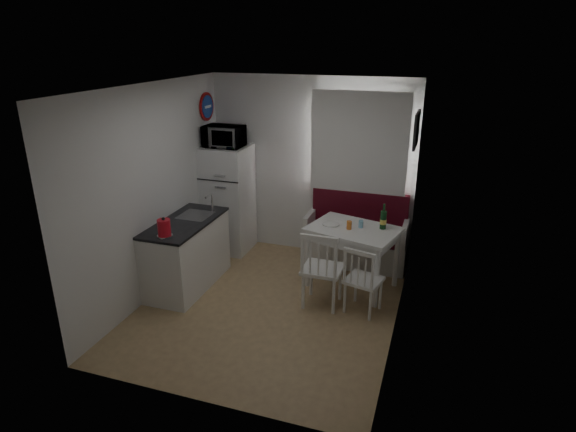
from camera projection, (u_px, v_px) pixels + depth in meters
name	position (u px, v px, depth m)	size (l,w,h in m)	color
floor	(270.00, 305.00, 5.90)	(3.00, 3.50, 0.02)	#A08155
ceiling	(267.00, 87.00, 4.99)	(3.00, 3.50, 0.02)	white
wall_back	(311.00, 168.00, 7.00)	(3.00, 0.02, 2.60)	white
wall_front	(193.00, 272.00, 3.89)	(3.00, 0.02, 2.60)	white
wall_left	(154.00, 192.00, 5.89)	(0.02, 3.50, 2.60)	white
wall_right	(404.00, 220.00, 5.00)	(0.02, 3.50, 2.60)	white
window	(359.00, 149.00, 6.65)	(1.22, 0.06, 1.47)	white
curtain	(359.00, 147.00, 6.57)	(1.35, 0.02, 1.50)	white
kitchen_counter	(187.00, 253.00, 6.23)	(0.62, 1.32, 1.16)	white
wall_sign	(207.00, 107.00, 6.87)	(0.40, 0.40, 0.03)	navy
picture_frame	(416.00, 130.00, 5.72)	(0.04, 0.52, 0.42)	black
bench	(356.00, 241.00, 6.90)	(1.44, 0.55, 1.03)	white
dining_table	(353.00, 235.00, 6.11)	(1.25, 1.02, 0.82)	white
chair_left	(321.00, 263.00, 5.63)	(0.46, 0.44, 0.53)	white
chair_right	(363.00, 275.00, 5.52)	(0.48, 0.47, 0.46)	white
fridge	(228.00, 199.00, 7.21)	(0.64, 0.64, 1.61)	white
microwave	(224.00, 136.00, 6.83)	(0.55, 0.37, 0.31)	white
kettle	(164.00, 228.00, 5.54)	(0.18, 0.18, 0.24)	red
wine_bottle	(384.00, 216.00, 6.00)	(0.08, 0.08, 0.33)	#123A19
drinking_glass_orange	(349.00, 225.00, 6.03)	(0.06, 0.06, 0.11)	orange
drinking_glass_blue	(361.00, 224.00, 6.08)	(0.06, 0.06, 0.10)	#89C8EA
plate	(331.00, 224.00, 6.18)	(0.22, 0.22, 0.02)	white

